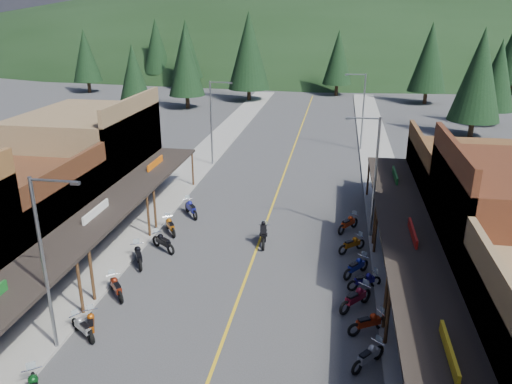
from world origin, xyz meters
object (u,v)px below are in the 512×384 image
at_px(streetlight_2, 373,173).
at_px(pine_7, 156,46).
at_px(bike_west_6, 91,323).
at_px(pine_4, 430,57).
at_px(shop_west_2, 17,218).
at_px(bike_east_7, 356,297).
at_px(bike_west_11, 191,208).
at_px(pine_0, 86,56).
at_px(bike_east_8, 364,280).
at_px(pine_9, 498,75).
at_px(bike_east_5, 368,355).
at_px(streetlight_0, 46,259).
at_px(bike_east_11, 348,223).
at_px(pine_2, 249,51).
at_px(rider_on_bike, 264,235).
at_px(bike_east_10, 352,243).
at_px(bike_west_8, 138,255).
at_px(pedestrian_east_a, 409,316).
at_px(shop_west_3, 91,158).
at_px(pine_1, 186,49).
at_px(bike_east_9, 356,266).
at_px(streetlight_1, 213,120).
at_px(shop_east_3, 470,190).
at_px(streetlight_3, 362,108).
at_px(bike_west_5, 83,327).
at_px(bike_west_9, 163,241).
at_px(pine_11, 479,75).
at_px(bike_west_10, 170,225).
at_px(pedestrian_east_b, 376,188).
at_px(bike_east_6, 369,322).
at_px(pine_3, 338,57).
at_px(bike_west_7, 116,286).
at_px(pine_10, 186,63).

xyz_separation_m(streetlight_2, pine_7, (-38.95, 68.00, 2.78)).
bearing_deg(bike_west_6, pine_4, 42.87).
distance_m(shop_west_2, bike_east_7, 19.92).
distance_m(pine_7, bike_west_11, 71.85).
distance_m(pine_0, bike_east_8, 76.64).
xyz_separation_m(pine_9, bike_east_5, (-17.62, -49.97, -5.80)).
bearing_deg(pine_7, streetlight_0, -73.01).
bearing_deg(bike_east_11, bike_east_7, -54.28).
bearing_deg(pine_2, pine_7, 140.71).
bearing_deg(rider_on_bike, bike_east_10, -7.85).
relative_size(bike_west_8, pedestrian_east_a, 1.31).
bearing_deg(shop_west_3, pine_2, 85.37).
xyz_separation_m(shop_west_2, rider_on_bike, (14.11, 4.08, -1.84)).
relative_size(pine_1, bike_east_9, 5.86).
bearing_deg(bike_west_6, streetlight_1, 65.15).
bearing_deg(bike_west_8, streetlight_0, -122.00).
xyz_separation_m(pine_1, rider_on_bike, (24.35, -64.22, -6.55)).
xyz_separation_m(shop_east_3, streetlight_3, (-6.80, 18.70, 1.93)).
distance_m(pine_7, bike_west_5, 85.26).
bearing_deg(bike_east_5, streetlight_0, -135.86).
bearing_deg(shop_west_3, bike_west_9, -42.32).
relative_size(shop_west_3, rider_on_bike, 4.66).
distance_m(streetlight_1, pine_11, 31.46).
distance_m(pine_1, bike_west_10, 66.39).
distance_m(bike_west_5, pedestrian_east_b, 24.79).
distance_m(shop_east_3, streetlight_3, 19.99).
relative_size(bike_west_8, pedestrian_east_b, 1.46).
bearing_deg(pine_1, bike_east_10, -65.12).
relative_size(streetlight_1, pine_0, 0.73).
bearing_deg(shop_west_2, shop_west_3, 90.18).
height_order(shop_west_3, bike_east_5, shop_west_3).
bearing_deg(bike_west_5, bike_east_10, -13.84).
bearing_deg(shop_west_2, bike_west_6, -39.99).
relative_size(pine_9, bike_east_9, 5.07).
distance_m(pine_7, bike_east_6, 87.75).
bearing_deg(streetlight_1, pine_1, 109.55).
xyz_separation_m(pine_1, pine_3, (28.00, -4.00, -0.75)).
relative_size(streetlight_2, pine_7, 0.64).
bearing_deg(bike_west_5, bike_east_11, -6.09).
xyz_separation_m(bike_west_5, rider_on_bike, (6.69, 10.82, 0.13)).
bearing_deg(streetlight_0, streetlight_1, 90.00).
bearing_deg(bike_west_7, pedestrian_east_b, 10.17).
bearing_deg(streetlight_2, pine_2, 108.73).
height_order(pine_9, pine_10, pine_10).
bearing_deg(pedestrian_east_b, bike_east_7, 85.53).
xyz_separation_m(streetlight_2, pedestrian_east_a, (1.31, -10.45, -3.44)).
bearing_deg(pine_9, pedestrian_east_b, -118.54).
distance_m(pine_0, bike_west_5, 75.25).
relative_size(shop_east_3, bike_east_8, 5.61).
bearing_deg(pine_10, shop_east_3, -50.63).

